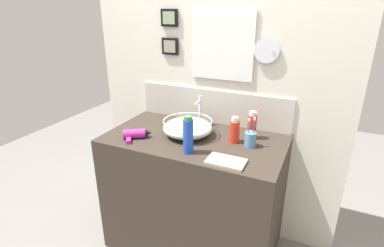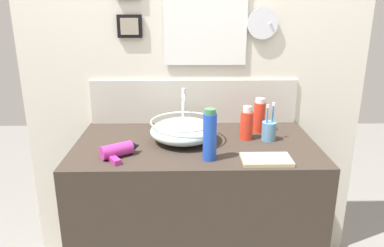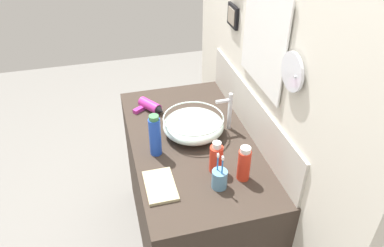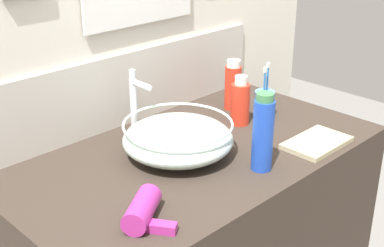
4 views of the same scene
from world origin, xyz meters
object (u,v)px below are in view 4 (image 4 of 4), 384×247
(lotion_bottle, at_px, (233,86))
(hand_towel, at_px, (317,143))
(glass_bowl_sink, at_px, (178,138))
(shampoo_bottle, at_px, (263,133))
(faucet, at_px, (135,100))
(hair_drier, at_px, (145,207))
(toothbrush_cup, at_px, (264,103))
(spray_bottle, at_px, (240,102))

(lotion_bottle, distance_m, hand_towel, 0.41)
(glass_bowl_sink, height_order, shampoo_bottle, shampoo_bottle)
(faucet, height_order, lotion_bottle, faucet)
(lotion_bottle, bearing_deg, shampoo_bottle, -128.29)
(hair_drier, distance_m, shampoo_bottle, 0.42)
(shampoo_bottle, relative_size, hand_towel, 1.07)
(glass_bowl_sink, bearing_deg, toothbrush_cup, 1.28)
(hair_drier, height_order, hand_towel, hair_drier)
(toothbrush_cup, xyz_separation_m, lotion_bottle, (-0.03, 0.13, 0.04))
(shampoo_bottle, bearing_deg, faucet, 104.86)
(hair_drier, distance_m, toothbrush_cup, 0.75)
(hair_drier, xyz_separation_m, toothbrush_cup, (0.72, 0.20, 0.02))
(toothbrush_cup, relative_size, lotion_bottle, 1.05)
(spray_bottle, bearing_deg, shampoo_bottle, -128.37)
(shampoo_bottle, xyz_separation_m, hand_towel, (0.25, -0.03, -0.11))
(shampoo_bottle, xyz_separation_m, spray_bottle, (0.21, 0.26, -0.04))
(shampoo_bottle, height_order, spray_bottle, shampoo_bottle)
(lotion_bottle, xyz_separation_m, spray_bottle, (-0.09, -0.11, -0.01))
(faucet, height_order, toothbrush_cup, faucet)
(lotion_bottle, xyz_separation_m, hand_towel, (-0.04, -0.40, -0.08))
(lotion_bottle, height_order, hand_towel, lotion_bottle)
(glass_bowl_sink, relative_size, lotion_bottle, 1.80)
(shampoo_bottle, height_order, lotion_bottle, shampoo_bottle)
(toothbrush_cup, bearing_deg, lotion_bottle, 101.30)
(toothbrush_cup, height_order, hand_towel, toothbrush_cup)
(toothbrush_cup, relative_size, spray_bottle, 1.13)
(faucet, bearing_deg, spray_bottle, -28.16)
(hair_drier, bearing_deg, faucet, 53.26)
(hand_towel, bearing_deg, glass_bowl_sink, 144.71)
(hair_drier, bearing_deg, shampoo_bottle, -5.83)
(glass_bowl_sink, bearing_deg, shampoo_bottle, -63.68)
(glass_bowl_sink, relative_size, faucet, 1.49)
(toothbrush_cup, xyz_separation_m, shampoo_bottle, (-0.32, -0.24, 0.06))
(toothbrush_cup, height_order, spray_bottle, toothbrush_cup)
(faucet, bearing_deg, hair_drier, -126.74)
(faucet, height_order, shampoo_bottle, shampoo_bottle)
(faucet, relative_size, toothbrush_cup, 1.16)
(shampoo_bottle, bearing_deg, lotion_bottle, 51.71)
(hair_drier, bearing_deg, lotion_bottle, 25.18)
(glass_bowl_sink, xyz_separation_m, spray_bottle, (0.32, 0.03, 0.02))
(faucet, distance_m, hair_drier, 0.50)
(hand_towel, bearing_deg, hair_drier, 174.08)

